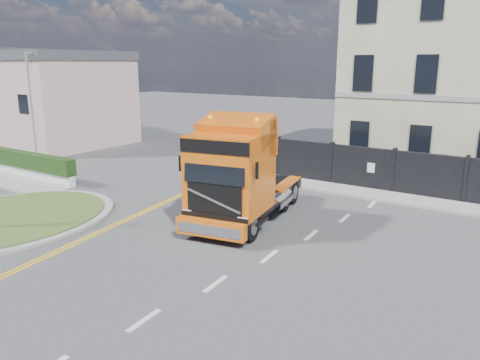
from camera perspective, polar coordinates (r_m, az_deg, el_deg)
The scene contains 11 objects.
ground at distance 16.51m, azimuth -4.68°, elevation -6.58°, with size 120.00×120.00×0.00m, color #424244.
traffic_island at distance 19.80m, azimuth -26.56°, elevation -4.28°, with size 6.80×6.80×0.17m.
hedge_wall at distance 26.88m, azimuth -24.96°, elevation 1.89°, with size 8.00×0.55×1.35m.
pavement_side at distance 26.48m, azimuth -26.81°, elevation -0.02°, with size 8.50×1.80×0.10m, color gray.
seaside_bldg_pink at distance 36.47m, azimuth -21.16°, elevation 8.75°, with size 8.00×8.00×6.00m, color beige.
seaside_bldg_cream at distance 44.27m, azimuth -25.10°, elevation 8.51°, with size 9.00×8.00×5.00m, color beige.
hoarding_fence at distance 21.84m, azimuth 24.62°, elevation 0.06°, with size 18.80×0.25×2.00m.
georgian_building at distance 28.81m, azimuth 27.06°, elevation 12.53°, with size 12.30×10.30×12.80m.
pavement_far at distance 21.30m, azimuth 22.51°, elevation -2.69°, with size 20.00×1.60×0.12m, color gray.
truck at distance 16.96m, azimuth -0.29°, elevation 0.27°, with size 3.56×6.90×3.94m.
lamppost_slim at distance 30.93m, azimuth -24.20°, elevation 9.23°, with size 0.27×0.53×6.50m.
Camera 1 is at (9.63, -12.08, 5.82)m, focal length 35.00 mm.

